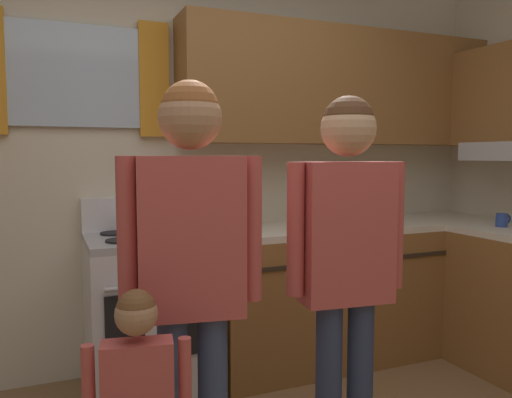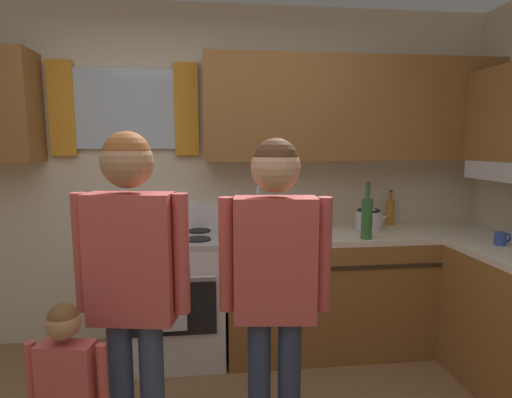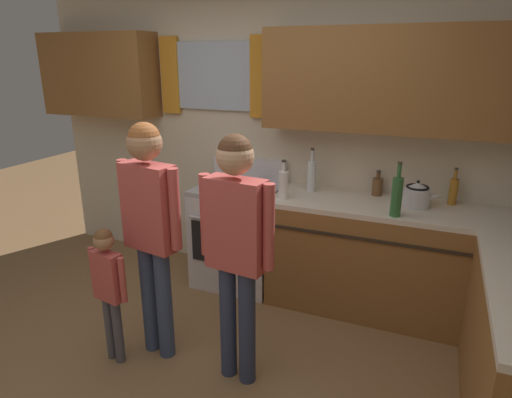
# 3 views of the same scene
# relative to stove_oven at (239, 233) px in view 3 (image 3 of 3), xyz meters

# --- Properties ---
(ground_plane) EXTENTS (12.00, 12.00, 0.00)m
(ground_plane) POSITION_rel_stove_oven_xyz_m (0.19, -1.54, -0.47)
(ground_plane) COLOR olive
(back_wall_unit) EXTENTS (4.60, 0.42, 2.60)m
(back_wall_unit) POSITION_rel_stove_oven_xyz_m (0.26, 0.27, 1.05)
(back_wall_unit) COLOR beige
(back_wall_unit) RESTS_ON ground
(kitchen_counter_run) EXTENTS (2.12, 2.04, 0.90)m
(kitchen_counter_run) POSITION_rel_stove_oven_xyz_m (1.73, -0.41, -0.02)
(kitchen_counter_run) COLOR brown
(kitchen_counter_run) RESTS_ON ground
(stove_oven) EXTENTS (0.70, 0.67, 1.10)m
(stove_oven) POSITION_rel_stove_oven_xyz_m (0.00, 0.00, 0.00)
(stove_oven) COLOR silver
(stove_oven) RESTS_ON ground
(bottle_oil_amber) EXTENTS (0.06, 0.06, 0.29)m
(bottle_oil_amber) POSITION_rel_stove_oven_xyz_m (1.71, 0.20, 0.54)
(bottle_oil_amber) COLOR #B27223
(bottle_oil_amber) RESTS_ON kitchen_counter_run
(bottle_tall_clear) EXTENTS (0.07, 0.07, 0.37)m
(bottle_tall_clear) POSITION_rel_stove_oven_xyz_m (0.62, 0.12, 0.57)
(bottle_tall_clear) COLOR silver
(bottle_tall_clear) RESTS_ON kitchen_counter_run
(bottle_wine_green) EXTENTS (0.08, 0.08, 0.39)m
(bottle_wine_green) POSITION_rel_stove_oven_xyz_m (1.34, -0.24, 0.58)
(bottle_wine_green) COLOR #2D6633
(bottle_wine_green) RESTS_ON kitchen_counter_run
(bottle_milk_white) EXTENTS (0.08, 0.08, 0.31)m
(bottle_milk_white) POSITION_rel_stove_oven_xyz_m (0.47, -0.15, 0.55)
(bottle_milk_white) COLOR white
(bottle_milk_white) RESTS_ON kitchen_counter_run
(bottle_squat_brown) EXTENTS (0.08, 0.08, 0.21)m
(bottle_squat_brown) POSITION_rel_stove_oven_xyz_m (1.15, 0.22, 0.51)
(bottle_squat_brown) COLOR brown
(bottle_squat_brown) RESTS_ON kitchen_counter_run
(stovetop_kettle) EXTENTS (0.27, 0.20, 0.21)m
(stovetop_kettle) POSITION_rel_stove_oven_xyz_m (1.46, 0.03, 0.53)
(stovetop_kettle) COLOR silver
(stovetop_kettle) RESTS_ON kitchen_counter_run
(adult_holding_child) EXTENTS (0.49, 0.22, 1.61)m
(adult_holding_child) POSITION_rel_stove_oven_xyz_m (-0.08, -1.16, 0.55)
(adult_holding_child) COLOR #38476B
(adult_holding_child) RESTS_ON ground
(adult_in_plaid) EXTENTS (0.49, 0.21, 1.58)m
(adult_in_plaid) POSITION_rel_stove_oven_xyz_m (0.54, -1.19, 0.53)
(adult_in_plaid) COLOR #2D3856
(adult_in_plaid) RESTS_ON ground
(small_child) EXTENTS (0.32, 0.13, 0.96)m
(small_child) POSITION_rel_stove_oven_xyz_m (-0.30, -1.36, 0.13)
(small_child) COLOR #4C4C56
(small_child) RESTS_ON ground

